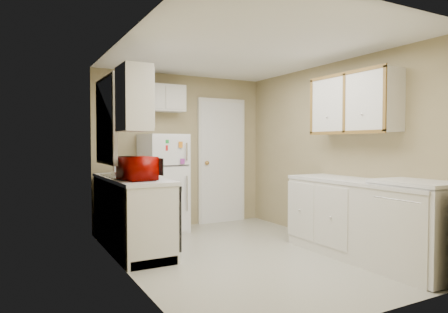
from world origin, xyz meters
TOP-DOWN VIEW (x-y plane):
  - floor at (0.00, 0.00)m, footprint 3.80×3.80m
  - ceiling at (0.00, 0.00)m, footprint 3.80×3.80m
  - wall_left at (-1.40, 0.00)m, footprint 3.80×3.80m
  - wall_right at (1.40, 0.00)m, footprint 3.80×3.80m
  - wall_back at (0.00, 1.90)m, footprint 2.80×2.80m
  - wall_front at (0.00, -1.90)m, footprint 2.80×2.80m
  - left_counter at (-1.10, 0.90)m, footprint 0.60×1.80m
  - dishwasher at (-0.81, 0.30)m, footprint 0.03×0.58m
  - sink at (-1.10, 1.05)m, footprint 0.54×0.74m
  - microwave at (-1.15, 0.46)m, footprint 0.51×0.32m
  - soap_bottle at (-1.15, 1.41)m, footprint 0.12×0.12m
  - window_blinds at (-1.36, 1.05)m, footprint 0.10×0.98m
  - upper_cabinet_left at (-1.25, 0.22)m, footprint 0.30×0.45m
  - refrigerator at (-0.42, 1.61)m, footprint 0.65×0.64m
  - cabinet_over_fridge at (-0.40, 1.75)m, footprint 0.70×0.30m
  - interior_door at (0.70, 1.86)m, footprint 0.86×0.06m
  - right_counter at (1.10, -0.80)m, footprint 0.60×2.00m
  - stove at (1.15, -1.46)m, footprint 0.66×0.80m
  - upper_cabinet_right at (1.25, -0.50)m, footprint 0.30×1.20m

SIDE VIEW (x-z plane):
  - floor at x=0.00m, z-range 0.00..0.00m
  - left_counter at x=-1.10m, z-range 0.00..0.90m
  - right_counter at x=1.10m, z-range 0.00..0.90m
  - stove at x=1.15m, z-range 0.00..0.96m
  - dishwasher at x=-0.81m, z-range 0.13..0.85m
  - refrigerator at x=-0.42m, z-range 0.00..1.45m
  - sink at x=-1.10m, z-range 0.78..0.94m
  - soap_bottle at x=-1.15m, z-range 0.90..1.10m
  - interior_door at x=0.70m, z-range -0.02..2.06m
  - microwave at x=-1.15m, z-range 0.89..1.21m
  - wall_left at x=-1.40m, z-range 1.20..1.20m
  - wall_right at x=1.40m, z-range 1.20..1.20m
  - wall_back at x=0.00m, z-range 1.20..1.20m
  - wall_front at x=0.00m, z-range 1.20..1.20m
  - window_blinds at x=-1.36m, z-range 1.06..2.14m
  - upper_cabinet_left at x=-1.25m, z-range 1.45..2.15m
  - upper_cabinet_right at x=1.25m, z-range 1.45..2.15m
  - cabinet_over_fridge at x=-0.40m, z-range 1.80..2.20m
  - ceiling at x=0.00m, z-range 2.40..2.40m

